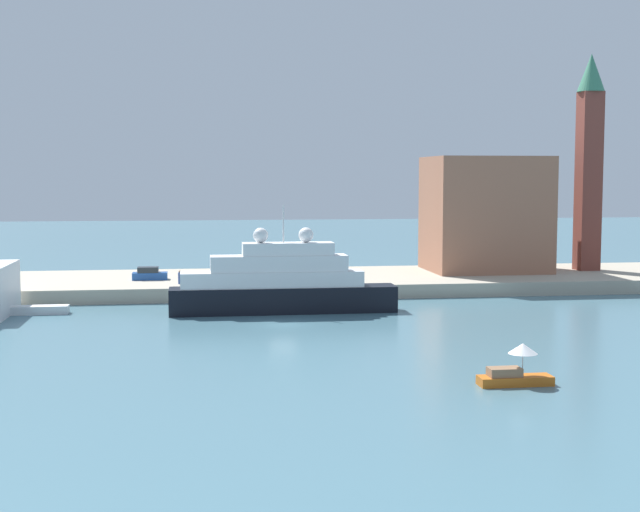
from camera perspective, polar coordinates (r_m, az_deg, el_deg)
ground at (r=83.65m, az=-2.36°, el=-4.45°), size 400.00×400.00×0.00m
quay_dock at (r=109.62m, az=-3.72°, el=-1.74°), size 110.00×20.90×1.62m
large_yacht at (r=90.80m, az=-2.54°, el=-1.82°), size 23.14×3.50×11.01m
small_motorboat at (r=61.28m, az=12.42°, el=-7.12°), size 4.99×1.96×2.82m
work_barge at (r=94.46m, az=-17.49°, el=-3.32°), size 5.59×1.66×0.86m
harbor_building at (r=117.66m, az=10.54°, el=2.67°), size 14.73×12.01×14.81m
bell_tower at (r=121.52m, az=16.87°, el=6.32°), size 3.54×3.54×28.05m
parked_car at (r=107.91m, az=-10.88°, el=-1.15°), size 4.11×1.86×1.53m
person_figure at (r=102.88m, az=-8.98°, el=-1.38°), size 0.36×0.36×1.58m
mooring_bollard at (r=100.21m, az=-4.78°, el=-1.73°), size 0.37×0.37×0.68m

